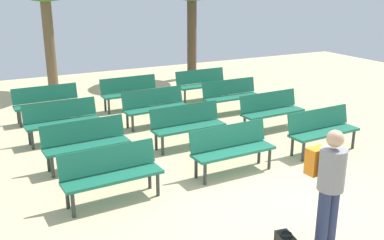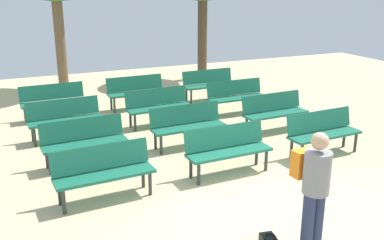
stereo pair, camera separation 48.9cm
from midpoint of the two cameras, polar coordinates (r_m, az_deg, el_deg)
The scene contains 14 objects.
ground_plane at distance 7.14m, azimuth 9.98°, elevation -11.20°, with size 24.00×24.00×0.00m, color #CCB789.
bench_r0_c0 at distance 7.24m, azimuth -12.28°, elevation -6.48°, with size 1.62×0.56×0.87m.
bench_r0_c1 at distance 8.12m, azimuth 3.41°, elevation -3.42°, with size 1.61×0.53×0.87m.
bench_r0_c2 at distance 9.42m, azimuth 14.96°, elevation -1.01°, with size 1.62×0.55×0.87m.
bench_r1_c0 at distance 8.68m, azimuth -15.10°, elevation -2.62°, with size 1.62×0.56×0.87m.
bench_r1_c1 at distance 9.41m, azimuth -2.08°, elevation -0.42°, with size 1.61×0.53×0.87m.
bench_r1_c2 at distance 10.60m, azimuth 8.84°, elevation 1.44°, with size 1.62×0.55×0.87m.
bench_r2_c0 at distance 10.20m, azimuth -17.73°, elevation 0.16°, with size 1.62×0.56×0.87m.
bench_r2_c1 at distance 10.86m, azimuth -6.08°, elevation 1.94°, with size 1.63×0.57×0.87m.
bench_r2_c2 at distance 11.85m, azimuth 3.87°, elevation 3.32°, with size 1.60×0.49×0.87m.
bench_r3_c0 at distance 11.79m, azimuth -19.32°, elevation 2.28°, with size 1.61×0.53×0.87m.
bench_r3_c1 at distance 12.36m, azimuth -9.09°, elevation 3.73°, with size 1.61×0.52×0.87m.
bench_r3_c2 at distance 13.21m, azimuth 0.23°, elevation 4.84°, with size 1.61×0.52×0.87m.
visitor_with_backpack at distance 5.90m, azimuth 14.89°, elevation -7.77°, with size 0.36×0.54×1.65m.
Camera 1 is at (-4.10, -4.84, 3.40)m, focal length 41.46 mm.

